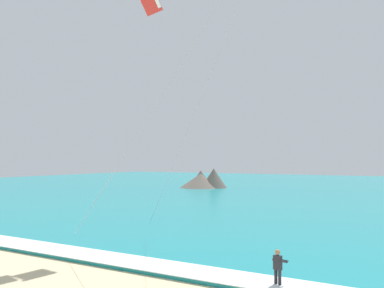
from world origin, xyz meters
TOP-DOWN VIEW (x-y plane):
  - kitesurfer at (-1.25, 13.01)m, footprint 0.63×0.63m
  - headland_left at (-30.98, 62.32)m, footprint 8.90×8.37m

SIDE VIEW (x-z plane):
  - kitesurfer at x=-1.25m, z-range 0.10..1.79m
  - headland_left at x=-30.98m, z-range -0.31..3.46m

